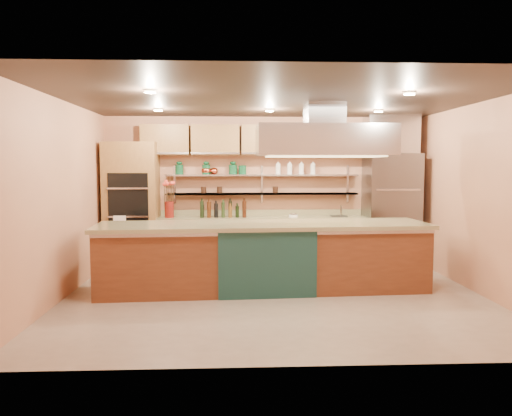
{
  "coord_description": "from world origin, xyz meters",
  "views": [
    {
      "loc": [
        -0.6,
        -7.0,
        1.88
      ],
      "look_at": [
        -0.23,
        1.0,
        1.2
      ],
      "focal_mm": 35.0,
      "sensor_mm": 36.0,
      "label": 1
    }
  ],
  "objects_px": {
    "refrigerator": "(391,210)",
    "copper_kettle": "(214,171)",
    "green_canister": "(242,170)",
    "island": "(264,257)",
    "flower_vase": "(169,209)",
    "kitchen_scale": "(293,215)"
  },
  "relations": [
    {
      "from": "kitchen_scale",
      "to": "island",
      "type": "bearing_deg",
      "value": -132.25
    },
    {
      "from": "refrigerator",
      "to": "green_canister",
      "type": "bearing_deg",
      "value": 175.25
    },
    {
      "from": "kitchen_scale",
      "to": "copper_kettle",
      "type": "bearing_deg",
      "value": 150.0
    },
    {
      "from": "refrigerator",
      "to": "copper_kettle",
      "type": "height_order",
      "value": "refrigerator"
    },
    {
      "from": "flower_vase",
      "to": "kitchen_scale",
      "type": "bearing_deg",
      "value": 0.0
    },
    {
      "from": "island",
      "to": "flower_vase",
      "type": "xyz_separation_m",
      "value": [
        -1.63,
        1.72,
        0.57
      ]
    },
    {
      "from": "island",
      "to": "refrigerator",
      "type": "bearing_deg",
      "value": 31.27
    },
    {
      "from": "refrigerator",
      "to": "copper_kettle",
      "type": "relative_size",
      "value": 13.08
    },
    {
      "from": "island",
      "to": "kitchen_scale",
      "type": "relative_size",
      "value": 32.27
    },
    {
      "from": "island",
      "to": "flower_vase",
      "type": "distance_m",
      "value": 2.44
    },
    {
      "from": "kitchen_scale",
      "to": "green_canister",
      "type": "xyz_separation_m",
      "value": [
        -0.93,
        0.22,
        0.83
      ]
    },
    {
      "from": "island",
      "to": "green_canister",
      "type": "height_order",
      "value": "green_canister"
    },
    {
      "from": "copper_kettle",
      "to": "green_canister",
      "type": "relative_size",
      "value": 0.96
    },
    {
      "from": "refrigerator",
      "to": "copper_kettle",
      "type": "xyz_separation_m",
      "value": [
        -3.3,
        0.23,
        0.73
      ]
    },
    {
      "from": "refrigerator",
      "to": "island",
      "type": "height_order",
      "value": "refrigerator"
    },
    {
      "from": "kitchen_scale",
      "to": "refrigerator",
      "type": "bearing_deg",
      "value": -21.77
    },
    {
      "from": "copper_kettle",
      "to": "green_canister",
      "type": "distance_m",
      "value": 0.53
    },
    {
      "from": "copper_kettle",
      "to": "green_canister",
      "type": "xyz_separation_m",
      "value": [
        0.53,
        0.0,
        0.02
      ]
    },
    {
      "from": "island",
      "to": "copper_kettle",
      "type": "distance_m",
      "value": 2.46
    },
    {
      "from": "green_canister",
      "to": "flower_vase",
      "type": "bearing_deg",
      "value": -170.74
    },
    {
      "from": "flower_vase",
      "to": "copper_kettle",
      "type": "height_order",
      "value": "copper_kettle"
    },
    {
      "from": "flower_vase",
      "to": "green_canister",
      "type": "relative_size",
      "value": 1.77
    }
  ]
}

